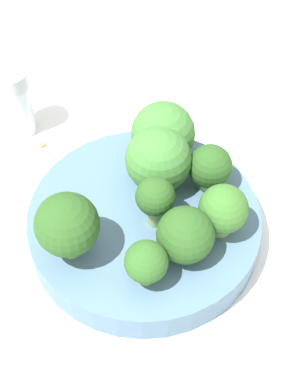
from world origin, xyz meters
The scene contains 15 objects.
ground_plane centered at (0.00, 0.00, 0.00)m, with size 3.00×3.00×0.00m, color white.
bowl centered at (0.00, 0.00, 0.02)m, with size 0.21×0.21×0.03m, color slate.
broccoli_floret_0 centered at (0.04, -0.05, 0.06)m, with size 0.04×0.04×0.05m.
broccoli_floret_1 centered at (0.05, -0.01, 0.06)m, with size 0.05×0.05×0.05m.
broccoli_floret_2 centered at (0.01, 0.00, 0.06)m, with size 0.03×0.03×0.05m.
broccoli_floret_3 centered at (-0.03, -0.07, 0.07)m, with size 0.05×0.05×0.07m.
broccoli_floret_4 centered at (-0.02, 0.07, 0.06)m, with size 0.06×0.06×0.06m.
broccoli_floret_5 centered at (-0.01, 0.04, 0.06)m, with size 0.06×0.06×0.06m.
broccoli_floret_6 centered at (0.06, 0.03, 0.06)m, with size 0.04×0.04×0.05m.
broccoli_floret_7 centered at (0.03, 0.06, 0.06)m, with size 0.04×0.04×0.05m.
pepper_shaker centered at (-0.18, 0.04, 0.04)m, with size 0.03×0.03×0.08m.
almond_crumb_0 centered at (-0.07, 0.10, 0.00)m, with size 0.01×0.01×0.01m, color tan.
almond_crumb_1 centered at (-0.11, 0.05, 0.00)m, with size 0.01×0.01×0.01m, color olive.
almond_crumb_3 centered at (-0.15, 0.03, 0.00)m, with size 0.01×0.00×0.01m, color #AD7F4C.
almond_crumb_4 centered at (-0.04, 0.14, 0.00)m, with size 0.01×0.01×0.01m, color #AD7F4C.
Camera 1 is at (0.19, -0.28, 0.49)m, focal length 60.00 mm.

